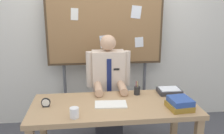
{
  "coord_description": "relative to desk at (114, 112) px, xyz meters",
  "views": [
    {
      "loc": [
        -0.29,
        -2.31,
        1.76
      ],
      "look_at": [
        0.0,
        0.18,
        1.09
      ],
      "focal_mm": 38.85,
      "sensor_mm": 36.0,
      "label": 1
    }
  ],
  "objects": [
    {
      "name": "coffee_mug",
      "position": [
        -0.4,
        -0.26,
        0.14
      ],
      "size": [
        0.08,
        0.08,
        0.1
      ],
      "primitive_type": "cylinder",
      "color": "white",
      "rests_on": "desk"
    },
    {
      "name": "pen_holder",
      "position": [
        0.29,
        0.23,
        0.14
      ],
      "size": [
        0.07,
        0.07,
        0.16
      ],
      "color": "#262626",
      "rests_on": "desk"
    },
    {
      "name": "book_stack",
      "position": [
        0.63,
        -0.19,
        0.14
      ],
      "size": [
        0.24,
        0.26,
        0.11
      ],
      "color": "olive",
      "rests_on": "desk"
    },
    {
      "name": "open_notebook",
      "position": [
        -0.04,
        -0.02,
        0.1
      ],
      "size": [
        0.34,
        0.21,
        0.01
      ],
      "primitive_type": "cube",
      "rotation": [
        0.0,
        0.0,
        -0.06
      ],
      "color": "white",
      "rests_on": "desk"
    },
    {
      "name": "bulletin_board",
      "position": [
        0.0,
        0.99,
        0.76
      ],
      "size": [
        1.58,
        0.09,
        1.94
      ],
      "color": "#4C3823",
      "rests_on": "ground_plane"
    },
    {
      "name": "desk",
      "position": [
        0.0,
        0.0,
        0.0
      ],
      "size": [
        1.71,
        0.74,
        0.74
      ],
      "color": "tan",
      "rests_on": "ground_plane"
    },
    {
      "name": "back_wall",
      "position": [
        0.0,
        1.19,
        0.7
      ],
      "size": [
        6.4,
        0.08,
        2.7
      ],
      "primitive_type": "cube",
      "color": "silver",
      "rests_on": "ground_plane"
    },
    {
      "name": "person",
      "position": [
        0.0,
        0.58,
        -0.01
      ],
      "size": [
        0.55,
        0.56,
        1.38
      ],
      "color": "#2D2D33",
      "rests_on": "ground_plane"
    },
    {
      "name": "paper_tray",
      "position": [
        0.67,
        0.23,
        0.12
      ],
      "size": [
        0.26,
        0.2,
        0.06
      ],
      "color": "#333338",
      "rests_on": "desk"
    },
    {
      "name": "desk_clock",
      "position": [
        -0.69,
        0.01,
        0.13
      ],
      "size": [
        0.09,
        0.04,
        0.09
      ],
      "color": "black",
      "rests_on": "desk"
    }
  ]
}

